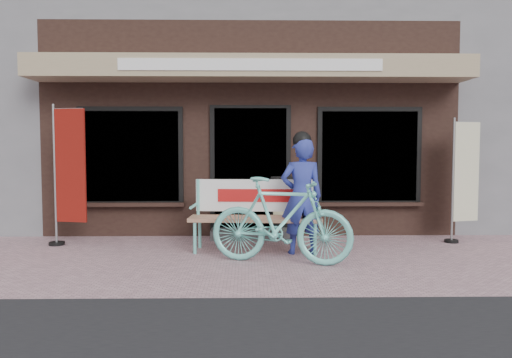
{
  "coord_description": "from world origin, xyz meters",
  "views": [
    {
      "loc": [
        -0.05,
        -6.38,
        1.51
      ],
      "look_at": [
        0.07,
        0.7,
        1.05
      ],
      "focal_mm": 35.0,
      "sensor_mm": 36.0,
      "label": 1
    }
  ],
  "objects_px": {
    "nobori_cream": "(464,178)",
    "menu_stand": "(285,205)",
    "nobori_red": "(68,173)",
    "bench": "(256,209)",
    "person": "(302,194)",
    "bicycle": "(281,220)"
  },
  "relations": [
    {
      "from": "bench",
      "to": "nobori_cream",
      "type": "xyz_separation_m",
      "value": [
        3.29,
        0.57,
        0.41
      ]
    },
    {
      "from": "bench",
      "to": "bicycle",
      "type": "height_order",
      "value": "bicycle"
    },
    {
      "from": "menu_stand",
      "to": "bicycle",
      "type": "bearing_deg",
      "value": -100.7
    },
    {
      "from": "bicycle",
      "to": "menu_stand",
      "type": "bearing_deg",
      "value": 10.05
    },
    {
      "from": "person",
      "to": "nobori_red",
      "type": "height_order",
      "value": "nobori_red"
    },
    {
      "from": "menu_stand",
      "to": "person",
      "type": "bearing_deg",
      "value": -89.65
    },
    {
      "from": "person",
      "to": "bicycle",
      "type": "distance_m",
      "value": 0.74
    },
    {
      "from": "nobori_red",
      "to": "menu_stand",
      "type": "xyz_separation_m",
      "value": [
        3.36,
        0.78,
        -0.59
      ]
    },
    {
      "from": "person",
      "to": "bicycle",
      "type": "bearing_deg",
      "value": -124.26
    },
    {
      "from": "bench",
      "to": "menu_stand",
      "type": "relative_size",
      "value": 1.9
    },
    {
      "from": "bicycle",
      "to": "nobori_red",
      "type": "relative_size",
      "value": 0.87
    },
    {
      "from": "nobori_red",
      "to": "menu_stand",
      "type": "distance_m",
      "value": 3.5
    },
    {
      "from": "nobori_red",
      "to": "bench",
      "type": "bearing_deg",
      "value": 4.55
    },
    {
      "from": "person",
      "to": "nobori_red",
      "type": "bearing_deg",
      "value": 164.94
    },
    {
      "from": "nobori_cream",
      "to": "nobori_red",
      "type": "bearing_deg",
      "value": 167.94
    },
    {
      "from": "nobori_cream",
      "to": "menu_stand",
      "type": "height_order",
      "value": "nobori_cream"
    },
    {
      "from": "bench",
      "to": "nobori_red",
      "type": "bearing_deg",
      "value": 176.62
    },
    {
      "from": "person",
      "to": "bench",
      "type": "bearing_deg",
      "value": 153.85
    },
    {
      "from": "nobori_red",
      "to": "menu_stand",
      "type": "bearing_deg",
      "value": 25.07
    },
    {
      "from": "bench",
      "to": "menu_stand",
      "type": "xyz_separation_m",
      "value": [
        0.52,
        1.15,
        -0.08
      ]
    },
    {
      "from": "bench",
      "to": "menu_stand",
      "type": "height_order",
      "value": "bench"
    },
    {
      "from": "bicycle",
      "to": "menu_stand",
      "type": "distance_m",
      "value": 2.01
    }
  ]
}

